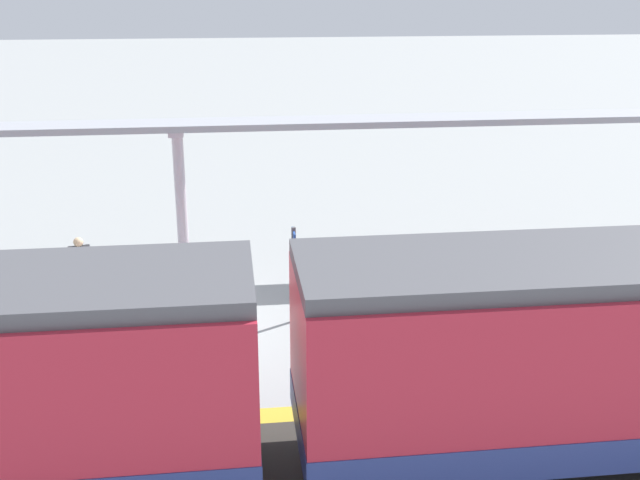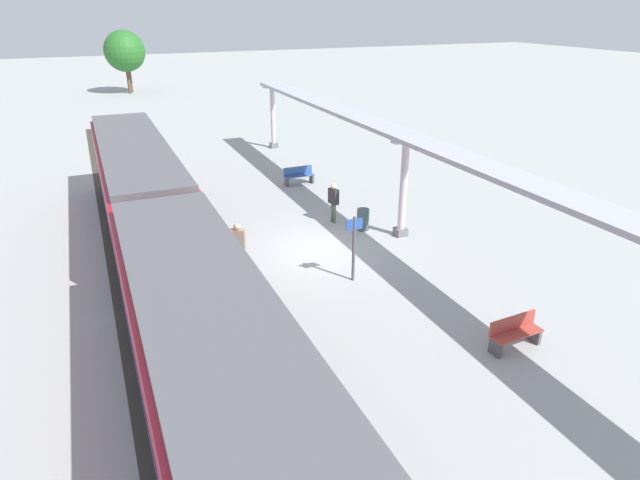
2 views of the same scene
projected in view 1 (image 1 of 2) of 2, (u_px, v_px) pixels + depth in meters
The scene contains 9 objects.
ground_plane at pixel (176, 330), 16.66m from camera, with size 176.00×176.00×0.00m, color #9A9D9C.
tactile_edge_strip at pixel (164, 422), 13.19m from camera, with size 0.49×38.85×0.01m, color gold.
canopy_pillar_second at pixel (181, 202), 19.33m from camera, with size 1.10×0.44×3.77m.
canopy_beam at pixel (179, 125), 18.71m from camera, with size 1.20×31.13×0.16m, color #A8AAB2.
bench_near_end at pixel (481, 260), 19.57m from camera, with size 1.52×0.51×0.86m.
trash_bin at pixel (137, 274), 18.67m from camera, with size 0.48×0.48×0.87m, color #3E4F54.
platform_info_sign at pixel (294, 265), 16.67m from camera, with size 0.56×0.10×2.20m.
passenger_waiting_near_edge at pixel (189, 348), 13.52m from camera, with size 0.54×0.43×1.70m.
passenger_by_the_benches at pixel (81, 263), 17.64m from camera, with size 0.31×0.51×1.66m.
Camera 1 is at (-15.40, -1.30, 7.24)m, focal length 42.98 mm.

